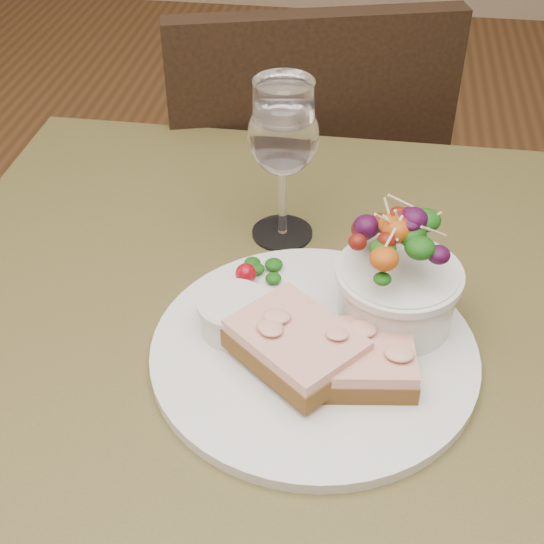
# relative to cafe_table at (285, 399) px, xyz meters

# --- Properties ---
(cafe_table) EXTENTS (0.80, 0.80, 0.75)m
(cafe_table) POSITION_rel_cafe_table_xyz_m (0.00, 0.00, 0.00)
(cafe_table) COLOR #433F1C
(cafe_table) RESTS_ON ground
(chair_far) EXTENTS (0.52, 0.52, 0.90)m
(chair_far) POSITION_rel_cafe_table_xyz_m (-0.07, 0.63, -0.36)
(chair_far) COLOR black
(chair_far) RESTS_ON ground
(dinner_plate) EXTENTS (0.31, 0.31, 0.01)m
(dinner_plate) POSITION_rel_cafe_table_xyz_m (0.03, -0.03, 0.11)
(dinner_plate) COLOR silver
(dinner_plate) RESTS_ON cafe_table
(sandwich_front) EXTENTS (0.12, 0.10, 0.03)m
(sandwich_front) POSITION_rel_cafe_table_xyz_m (0.07, -0.06, 0.13)
(sandwich_front) COLOR #472612
(sandwich_front) RESTS_ON dinner_plate
(sandwich_back) EXTENTS (0.14, 0.14, 0.03)m
(sandwich_back) POSITION_rel_cafe_table_xyz_m (0.02, -0.05, 0.14)
(sandwich_back) COLOR #472612
(sandwich_back) RESTS_ON dinner_plate
(ramekin) EXTENTS (0.06, 0.06, 0.04)m
(ramekin) POSITION_rel_cafe_table_xyz_m (-0.05, -0.02, 0.13)
(ramekin) COLOR silver
(ramekin) RESTS_ON dinner_plate
(salad_bowl) EXTENTS (0.11, 0.11, 0.13)m
(salad_bowl) POSITION_rel_cafe_table_xyz_m (0.10, 0.02, 0.17)
(salad_bowl) COLOR silver
(salad_bowl) RESTS_ON dinner_plate
(garnish) EXTENTS (0.05, 0.04, 0.02)m
(garnish) POSITION_rel_cafe_table_xyz_m (-0.04, 0.06, 0.12)
(garnish) COLOR #113C0B
(garnish) RESTS_ON dinner_plate
(wine_glass) EXTENTS (0.08, 0.08, 0.18)m
(wine_glass) POSITION_rel_cafe_table_xyz_m (-0.03, 0.16, 0.22)
(wine_glass) COLOR white
(wine_glass) RESTS_ON cafe_table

